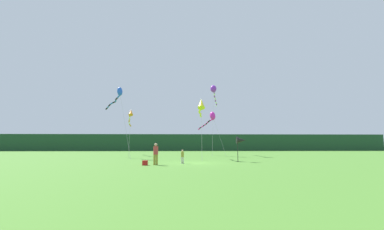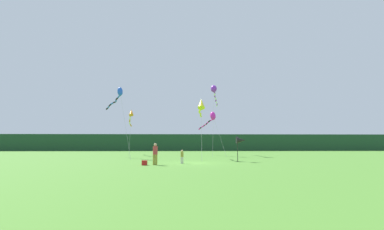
# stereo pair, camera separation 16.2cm
# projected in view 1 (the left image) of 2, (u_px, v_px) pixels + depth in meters

# --- Properties ---
(ground_plane) EXTENTS (120.00, 120.00, 0.00)m
(ground_plane) POSITION_uv_depth(u_px,v_px,m) (195.00, 163.00, 23.32)
(ground_plane) COLOR #4C842D
(distant_treeline) EXTENTS (108.00, 2.92, 4.40)m
(distant_treeline) POSITION_uv_depth(u_px,v_px,m) (186.00, 143.00, 68.24)
(distant_treeline) COLOR #1E4228
(distant_treeline) RESTS_ON ground
(person_adult) EXTENTS (0.40, 0.40, 1.80)m
(person_adult) POSITION_uv_depth(u_px,v_px,m) (156.00, 153.00, 21.05)
(person_adult) COLOR olive
(person_adult) RESTS_ON ground
(person_child) EXTENTS (0.27, 0.27, 1.22)m
(person_child) POSITION_uv_depth(u_px,v_px,m) (182.00, 156.00, 22.54)
(person_child) COLOR silver
(person_child) RESTS_ON ground
(cooler_box) EXTENTS (0.43, 0.31, 0.40)m
(cooler_box) POSITION_uv_depth(u_px,v_px,m) (145.00, 163.00, 20.66)
(cooler_box) COLOR red
(cooler_box) RESTS_ON ground
(banner_flag_pole) EXTENTS (0.90, 0.70, 2.57)m
(banner_flag_pole) POSITION_uv_depth(u_px,v_px,m) (241.00, 140.00, 25.22)
(banner_flag_pole) COLOR black
(banner_flag_pole) RESTS_ON ground
(kite_purple) EXTENTS (2.12, 10.28, 11.36)m
(kite_purple) POSITION_uv_depth(u_px,v_px,m) (214.00, 91.00, 41.30)
(kite_purple) COLOR #B2B2B2
(kite_purple) RESTS_ON ground
(kite_blue) EXTENTS (5.61, 8.47, 9.44)m
(kite_blue) POSITION_uv_depth(u_px,v_px,m) (118.00, 95.00, 34.13)
(kite_blue) COLOR #B2B2B2
(kite_blue) RESTS_ON ground
(kite_yellow) EXTENTS (0.93, 6.36, 7.25)m
(kite_yellow) POSITION_uv_depth(u_px,v_px,m) (201.00, 105.00, 29.74)
(kite_yellow) COLOR #B2B2B2
(kite_yellow) RESTS_ON ground
(kite_magenta) EXTENTS (3.40, 7.87, 6.77)m
(kite_magenta) POSITION_uv_depth(u_px,v_px,m) (211.00, 117.00, 38.47)
(kite_magenta) COLOR #B2B2B2
(kite_magenta) RESTS_ON ground
(kite_orange) EXTENTS (1.86, 9.42, 7.46)m
(kite_orange) POSITION_uv_depth(u_px,v_px,m) (130.00, 115.00, 41.15)
(kite_orange) COLOR #B2B2B2
(kite_orange) RESTS_ON ground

